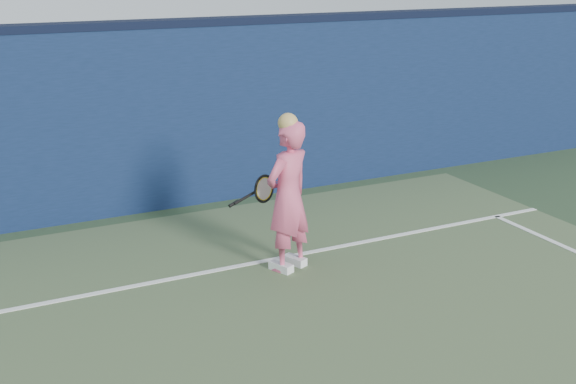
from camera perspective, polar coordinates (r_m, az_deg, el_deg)
backstop_wall at (r=9.99m, az=-14.89°, el=5.09°), size 24.00×0.40×2.50m
wall_cap at (r=9.80m, az=-15.50°, el=12.52°), size 24.00×0.42×0.10m
player at (r=7.98m, az=0.00°, el=-0.31°), size 0.74×0.63×1.80m
racket at (r=8.24m, az=-2.09°, el=0.17°), size 0.63×0.20×0.34m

